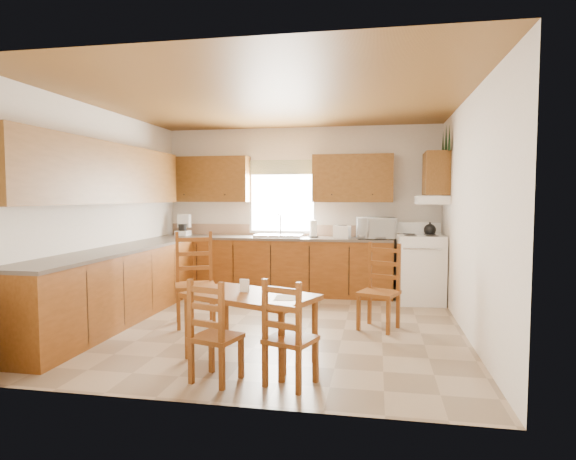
% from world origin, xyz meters
% --- Properties ---
extents(floor, '(4.50, 4.50, 0.00)m').
position_xyz_m(floor, '(0.00, 0.00, 0.00)').
color(floor, '#947D61').
rests_on(floor, ground).
extents(ceiling, '(4.50, 4.50, 0.00)m').
position_xyz_m(ceiling, '(0.00, 0.00, 2.70)').
color(ceiling, brown).
rests_on(ceiling, floor).
extents(wall_left, '(4.50, 4.50, 0.00)m').
position_xyz_m(wall_left, '(-2.25, 0.00, 1.35)').
color(wall_left, silver).
rests_on(wall_left, floor).
extents(wall_right, '(4.50, 4.50, 0.00)m').
position_xyz_m(wall_right, '(2.25, 0.00, 1.35)').
color(wall_right, silver).
rests_on(wall_right, floor).
extents(wall_back, '(4.50, 4.50, 0.00)m').
position_xyz_m(wall_back, '(0.00, 2.25, 1.35)').
color(wall_back, silver).
rests_on(wall_back, floor).
extents(wall_front, '(4.50, 4.50, 0.00)m').
position_xyz_m(wall_front, '(0.00, -2.25, 1.35)').
color(wall_front, silver).
rests_on(wall_front, floor).
extents(lower_cab_back, '(3.75, 0.60, 0.88)m').
position_xyz_m(lower_cab_back, '(-0.38, 1.95, 0.44)').
color(lower_cab_back, brown).
rests_on(lower_cab_back, floor).
extents(lower_cab_left, '(0.60, 3.60, 0.88)m').
position_xyz_m(lower_cab_left, '(-1.95, -0.15, 0.44)').
color(lower_cab_left, brown).
rests_on(lower_cab_left, floor).
extents(counter_back, '(3.75, 0.63, 0.04)m').
position_xyz_m(counter_back, '(-0.38, 1.95, 0.90)').
color(counter_back, brown).
rests_on(counter_back, lower_cab_back).
extents(counter_left, '(0.63, 3.60, 0.04)m').
position_xyz_m(counter_left, '(-1.95, -0.15, 0.90)').
color(counter_left, brown).
rests_on(counter_left, lower_cab_left).
extents(backsplash, '(3.75, 0.01, 0.18)m').
position_xyz_m(backsplash, '(-0.38, 2.24, 1.01)').
color(backsplash, '#9D795E').
rests_on(backsplash, counter_back).
extents(upper_cab_back_left, '(1.41, 0.33, 0.75)m').
position_xyz_m(upper_cab_back_left, '(-1.55, 2.08, 1.85)').
color(upper_cab_back_left, brown).
rests_on(upper_cab_back_left, wall_back).
extents(upper_cab_back_right, '(1.25, 0.33, 0.75)m').
position_xyz_m(upper_cab_back_right, '(0.86, 2.08, 1.85)').
color(upper_cab_back_right, brown).
rests_on(upper_cab_back_right, wall_back).
extents(upper_cab_left, '(0.33, 3.60, 0.75)m').
position_xyz_m(upper_cab_left, '(-2.08, -0.15, 1.85)').
color(upper_cab_left, brown).
rests_on(upper_cab_left, wall_left).
extents(upper_cab_stove, '(0.33, 0.62, 0.62)m').
position_xyz_m(upper_cab_stove, '(2.08, 1.65, 1.90)').
color(upper_cab_stove, brown).
rests_on(upper_cab_stove, wall_right).
extents(range_hood, '(0.44, 0.62, 0.12)m').
position_xyz_m(range_hood, '(2.03, 1.65, 1.52)').
color(range_hood, white).
rests_on(range_hood, wall_right).
extents(window_frame, '(1.13, 0.02, 1.18)m').
position_xyz_m(window_frame, '(-0.30, 2.22, 1.55)').
color(window_frame, white).
rests_on(window_frame, wall_back).
extents(window_pane, '(1.05, 0.01, 1.10)m').
position_xyz_m(window_pane, '(-0.30, 2.21, 1.55)').
color(window_pane, white).
rests_on(window_pane, wall_back).
extents(window_valance, '(1.19, 0.01, 0.24)m').
position_xyz_m(window_valance, '(-0.30, 2.19, 2.05)').
color(window_valance, '#607A49').
rests_on(window_valance, wall_back).
extents(sink_basin, '(0.75, 0.45, 0.04)m').
position_xyz_m(sink_basin, '(-0.30, 1.95, 0.94)').
color(sink_basin, silver).
rests_on(sink_basin, counter_back).
extents(pine_decal_a, '(0.22, 0.22, 0.36)m').
position_xyz_m(pine_decal_a, '(2.21, 1.33, 2.38)').
color(pine_decal_a, black).
rests_on(pine_decal_a, wall_right).
extents(pine_decal_b, '(0.22, 0.22, 0.36)m').
position_xyz_m(pine_decal_b, '(2.21, 1.65, 2.42)').
color(pine_decal_b, black).
rests_on(pine_decal_b, wall_right).
extents(pine_decal_c, '(0.22, 0.22, 0.36)m').
position_xyz_m(pine_decal_c, '(2.21, 1.97, 2.38)').
color(pine_decal_c, black).
rests_on(pine_decal_c, wall_right).
extents(stove, '(0.70, 0.72, 0.98)m').
position_xyz_m(stove, '(1.88, 1.67, 0.49)').
color(stove, white).
rests_on(stove, floor).
extents(coffeemaker, '(0.30, 0.32, 0.38)m').
position_xyz_m(coffeemaker, '(-1.94, 1.96, 1.11)').
color(coffeemaker, white).
rests_on(coffeemaker, counter_back).
extents(paper_towel, '(0.12, 0.12, 0.27)m').
position_xyz_m(paper_towel, '(0.26, 1.95, 1.06)').
color(paper_towel, white).
rests_on(paper_towel, counter_back).
extents(toaster, '(0.28, 0.22, 0.20)m').
position_xyz_m(toaster, '(0.72, 1.86, 1.02)').
color(toaster, white).
rests_on(toaster, counter_back).
extents(microwave, '(0.59, 0.46, 0.33)m').
position_xyz_m(microwave, '(1.24, 1.91, 1.08)').
color(microwave, white).
rests_on(microwave, counter_back).
extents(dining_table, '(1.38, 1.10, 0.65)m').
position_xyz_m(dining_table, '(0.07, -1.24, 0.32)').
color(dining_table, brown).
rests_on(dining_table, floor).
extents(chair_near_left, '(0.45, 0.44, 0.88)m').
position_xyz_m(chair_near_left, '(-0.08, -1.79, 0.44)').
color(chair_near_left, brown).
rests_on(chair_near_left, floor).
extents(chair_near_right, '(0.47, 0.46, 0.89)m').
position_xyz_m(chair_near_right, '(0.55, -1.76, 0.45)').
color(chair_near_right, brown).
rests_on(chair_near_right, floor).
extents(chair_far_left, '(0.61, 0.60, 1.12)m').
position_xyz_m(chair_far_left, '(-0.92, -0.12, 0.56)').
color(chair_far_left, brown).
rests_on(chair_far_left, floor).
extents(chair_far_right, '(0.54, 0.53, 1.00)m').
position_xyz_m(chair_far_right, '(1.28, 0.09, 0.50)').
color(chair_far_right, brown).
rests_on(chair_far_right, floor).
extents(table_paper, '(0.21, 0.26, 0.00)m').
position_xyz_m(table_paper, '(0.43, -1.36, 0.65)').
color(table_paper, white).
rests_on(table_paper, dining_table).
extents(table_card, '(0.10, 0.04, 0.13)m').
position_xyz_m(table_card, '(-0.01, -1.18, 0.71)').
color(table_card, white).
rests_on(table_card, dining_table).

